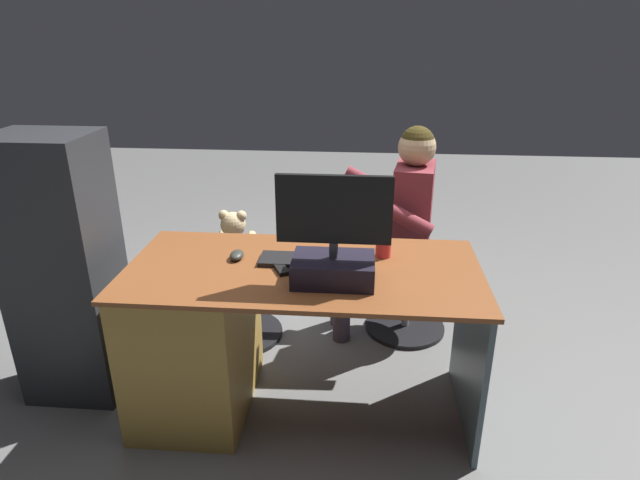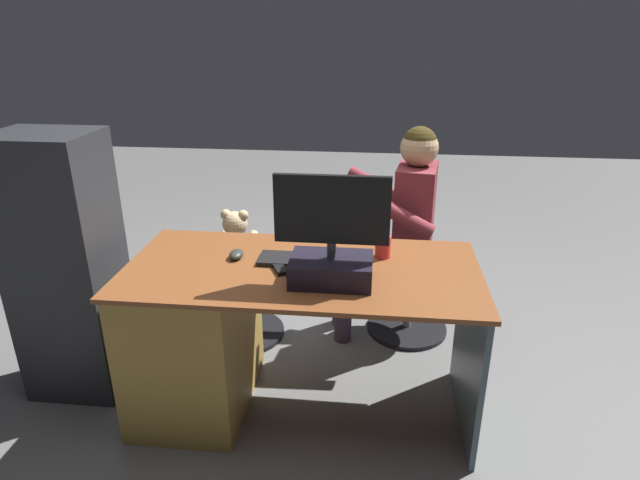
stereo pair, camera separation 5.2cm
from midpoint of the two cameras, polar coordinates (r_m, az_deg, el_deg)
The scene contains 12 objects.
ground_plane at distance 2.95m, azimuth -0.34°, elevation -13.18°, with size 10.00×10.00×0.00m, color #616160.
desk at distance 2.54m, azimuth -10.63°, elevation -9.55°, with size 1.52×0.73×0.73m.
monitor at distance 2.12m, azimuth 1.94°, elevation -1.21°, with size 0.45×0.22×0.44m.
keyboard at distance 2.34m, azimuth -0.78°, elevation -2.16°, with size 0.42×0.14×0.02m, color black.
computer_mouse at distance 2.40m, azimuth -8.30°, elevation -1.52°, with size 0.06×0.10×0.04m, color #2D2F29.
cup at distance 2.39m, azimuth 7.34°, elevation -0.70°, with size 0.07×0.07×0.10m, color red.
tv_remote at distance 2.28m, azimuth -3.78°, elevation -2.85°, with size 0.04×0.15×0.02m, color black.
office_chair_teddy at distance 3.11m, azimuth -8.08°, elevation -5.78°, with size 0.50×0.50×0.46m.
teddy_bear at distance 2.97m, azimuth -8.39°, elevation 0.19°, with size 0.21×0.21×0.31m.
visitor_chair at distance 3.15m, azimuth 9.97°, elevation -5.09°, with size 0.47×0.47×0.46m.
person at distance 2.96m, azimuth 8.91°, elevation 2.43°, with size 0.57×0.53×1.21m.
equipment_rack at distance 2.76m, azimuth -24.88°, elevation -2.81°, with size 0.44×0.36×1.28m, color #26282B.
Camera 2 is at (-0.30, 2.38, 1.71)m, focal length 30.03 mm.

